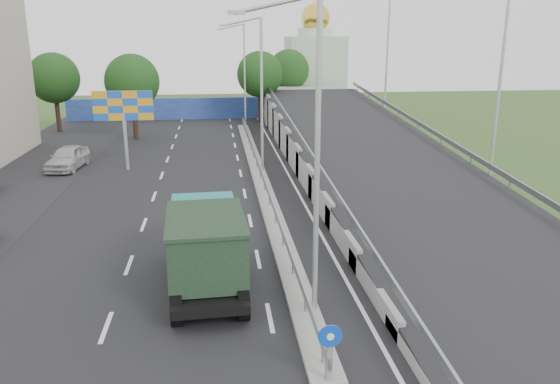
{
  "coord_description": "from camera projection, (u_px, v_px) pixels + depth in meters",
  "views": [
    {
      "loc": [
        -2.78,
        -10.22,
        9.06
      ],
      "look_at": [
        0.04,
        13.54,
        2.2
      ],
      "focal_mm": 35.0,
      "sensor_mm": 36.0,
      "label": 1
    }
  ],
  "objects": [
    {
      "name": "median_guardrail",
      "position": [
        260.0,
        169.0,
        35.27
      ],
      "size": [
        0.09,
        44.0,
        0.71
      ],
      "color": "gray",
      "rests_on": "median"
    },
    {
      "name": "parked_car_e",
      "position": [
        68.0,
        158.0,
        38.35
      ],
      "size": [
        2.44,
        5.0,
        1.64
      ],
      "primitive_type": "imported",
      "rotation": [
        0.0,
        0.0,
        -0.11
      ],
      "color": "#ADADA9",
      "rests_on": "ground"
    },
    {
      "name": "billboard",
      "position": [
        123.0,
        110.0,
        37.12
      ],
      "size": [
        4.0,
        0.24,
        5.5
      ],
      "color": "#B2B5B7",
      "rests_on": "ground"
    },
    {
      "name": "tree_left_mid",
      "position": [
        132.0,
        82.0,
        48.19
      ],
      "size": [
        4.8,
        4.8,
        7.6
      ],
      "color": "black",
      "rests_on": "ground"
    },
    {
      "name": "overpass_ramp",
      "position": [
        374.0,
        151.0,
        35.85
      ],
      "size": [
        10.0,
        50.0,
        3.5
      ],
      "color": "gray",
      "rests_on": "ground"
    },
    {
      "name": "lamp_post_mid",
      "position": [
        259.0,
        87.0,
        35.8
      ],
      "size": [
        2.74,
        0.18,
        10.08
      ],
      "color": "#B2B5B7",
      "rests_on": "median"
    },
    {
      "name": "sign_bollard",
      "position": [
        329.0,
        352.0,
        14.36
      ],
      "size": [
        0.64,
        0.23,
        1.67
      ],
      "color": "black",
      "rests_on": "median"
    },
    {
      "name": "tree_ramp_far",
      "position": [
        289.0,
        70.0,
        64.33
      ],
      "size": [
        4.8,
        4.8,
        7.6
      ],
      "color": "black",
      "rests_on": "ground"
    },
    {
      "name": "church",
      "position": [
        315.0,
        67.0,
        69.52
      ],
      "size": [
        7.0,
        7.0,
        13.8
      ],
      "color": "#B2CCAD",
      "rests_on": "ground"
    },
    {
      "name": "lamp_post_near",
      "position": [
        311.0,
        146.0,
        16.71
      ],
      "size": [
        2.74,
        0.18,
        10.08
      ],
      "color": "#B2B5B7",
      "rests_on": "median"
    },
    {
      "name": "road_surface",
      "position": [
        214.0,
        200.0,
        31.32
      ],
      "size": [
        26.0,
        90.0,
        0.04
      ],
      "primitive_type": "cube",
      "color": "black",
      "rests_on": "ground"
    },
    {
      "name": "tree_median_far",
      "position": [
        260.0,
        74.0,
        57.19
      ],
      "size": [
        4.8,
        4.8,
        7.6
      ],
      "color": "black",
      "rests_on": "ground"
    },
    {
      "name": "tree_left_far",
      "position": [
        54.0,
        78.0,
        52.06
      ],
      "size": [
        4.8,
        4.8,
        7.6
      ],
      "color": "black",
      "rests_on": "ground"
    },
    {
      "name": "blue_wall",
      "position": [
        204.0,
        108.0,
        61.42
      ],
      "size": [
        30.0,
        0.5,
        2.4
      ],
      "primitive_type": "cube",
      "color": "navy",
      "rests_on": "ground"
    },
    {
      "name": "median",
      "position": [
        260.0,
        179.0,
        35.45
      ],
      "size": [
        1.0,
        44.0,
        0.2
      ],
      "primitive_type": "cube",
      "color": "gray",
      "rests_on": "ground"
    },
    {
      "name": "lamp_post_far",
      "position": [
        243.0,
        70.0,
        54.89
      ],
      "size": [
        2.74,
        0.18,
        10.08
      ],
      "color": "#B2B5B7",
      "rests_on": "median"
    },
    {
      "name": "dump_truck",
      "position": [
        206.0,
        244.0,
        20.05
      ],
      "size": [
        2.9,
        7.01,
        3.04
      ],
      "rotation": [
        0.0,
        0.0,
        0.05
      ],
      "color": "black",
      "rests_on": "ground"
    }
  ]
}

